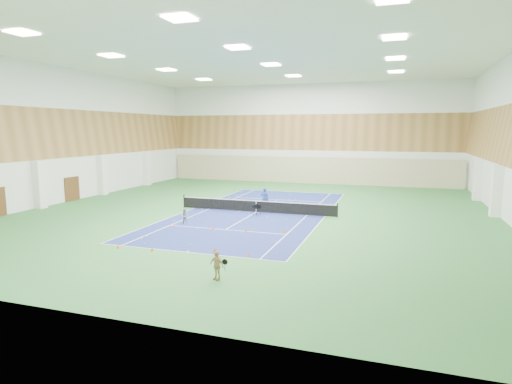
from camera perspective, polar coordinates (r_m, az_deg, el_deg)
ground at (r=34.05m, az=0.03°, el=-2.70°), size 40.00×40.00×0.00m
room_shell at (r=33.43m, az=0.03°, el=7.44°), size 36.00×40.00×12.00m
wood_cladding at (r=33.46m, az=0.03°, el=10.87°), size 36.00×40.00×8.00m
ceiling_light_grid at (r=33.87m, az=0.03°, el=17.51°), size 21.40×25.40×0.06m
court_surface at (r=34.05m, az=0.03°, el=-2.69°), size 10.97×23.77×0.01m
tennis_balls_scatter at (r=34.05m, az=0.03°, el=-2.63°), size 10.57×22.77×0.07m
tennis_net at (r=33.95m, az=0.03°, el=-1.79°), size 12.80×0.10×1.10m
back_curtain at (r=52.77m, az=6.79°, el=2.91°), size 35.40×0.16×3.20m
door_left_b at (r=42.94m, az=-23.31°, el=0.39°), size 0.08×1.80×2.20m
coach at (r=35.36m, az=1.18°, el=-0.84°), size 0.66×0.44×1.77m
child_court at (r=30.25m, az=-9.48°, el=-3.18°), size 0.54×0.43×1.07m
child_apron at (r=18.98m, az=-5.27°, el=-9.70°), size 0.81×0.53×1.28m
ball_cart at (r=32.73m, az=0.09°, el=-2.41°), size 0.63×0.63×0.83m
cone_svc_a at (r=29.84m, az=-10.75°, el=-4.23°), size 0.19×0.19×0.20m
cone_svc_b at (r=28.18m, az=-5.75°, el=-4.82°), size 0.22×0.22×0.25m
cone_svc_c at (r=27.73m, az=-1.30°, el=-5.02°), size 0.20×0.20×0.22m
cone_svc_d at (r=27.28m, az=3.71°, el=-5.25°), size 0.21×0.21×0.23m
cone_base_a at (r=24.99m, az=-17.90°, el=-6.92°), size 0.20×0.20×0.22m
cone_base_b at (r=23.94m, az=-13.67°, el=-7.42°), size 0.19×0.19×0.21m
cone_base_c at (r=23.28m, az=-5.51°, el=-7.66°), size 0.20×0.20×0.22m
cone_base_d at (r=22.28m, az=-0.85°, el=-8.38°), size 0.19×0.19×0.21m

